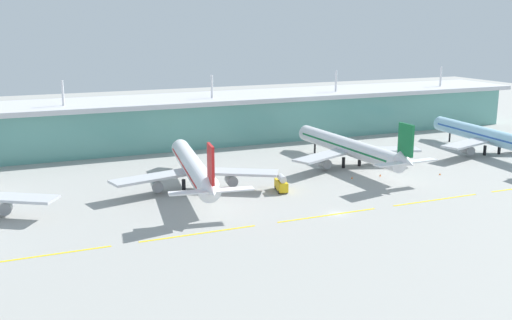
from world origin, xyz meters
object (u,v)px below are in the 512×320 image
Objects in this scene: airliner_far_middle at (350,147)px; safety_cone_nose_front at (380,175)px; safety_cone_left_wingtip at (352,178)px; safety_cone_right_wingtip at (440,174)px; fuel_truck at (281,184)px; airliner_farthest at (490,137)px; airliner_near_middle at (194,168)px.

airliner_far_middle is 95.65× the size of safety_cone_nose_front.
safety_cone_left_wingtip is 1.00× the size of safety_cone_right_wingtip.
airliner_far_middle is 39.48m from fuel_truck.
safety_cone_right_wingtip is at bearing -47.15° from airliner_far_middle.
airliner_farthest reaches higher than safety_cone_right_wingtip.
safety_cone_nose_front is 19.48m from safety_cone_right_wingtip.
airliner_far_middle is (57.00, 7.28, 0.00)m from airliner_near_middle.
airliner_farthest is at bearing 11.92° from safety_cone_nose_front.
safety_cone_nose_front is 1.00× the size of safety_cone_right_wingtip.
airliner_near_middle is at bearing 152.77° from fuel_truck.
airliner_near_middle reaches higher than safety_cone_right_wingtip.
safety_cone_right_wingtip is at bearing -18.39° from safety_cone_nose_front.
fuel_truck is at bearing 176.90° from safety_cone_right_wingtip.
safety_cone_nose_front is (58.80, -8.44, -6.10)m from airliner_near_middle.
airliner_far_middle is at bearing 7.28° from airliner_near_middle.
airliner_near_middle is 0.98× the size of airliner_far_middle.
airliner_farthest is at bearing 25.54° from safety_cone_right_wingtip.
safety_cone_nose_front is at bearing -168.08° from airliner_farthest.
airliner_far_middle is at bearing 96.54° from safety_cone_nose_front.
safety_cone_nose_front is at bearing 5.03° from fuel_truck.
safety_cone_right_wingtip is (54.69, -2.96, -1.91)m from fuel_truck.
safety_cone_left_wingtip is (-65.97, -10.91, -6.11)m from airliner_farthest.
airliner_farthest reaches higher than safety_cone_left_wingtip.
airliner_near_middle is 93.81× the size of safety_cone_right_wingtip.
safety_cone_nose_front is (36.21, 3.19, -1.91)m from fuel_truck.
airliner_near_middle is 93.81× the size of safety_cone_nose_front.
airliner_farthest is (114.95, 3.41, 0.00)m from airliner_near_middle.
safety_cone_nose_front and safety_cone_right_wingtip have the same top height.
safety_cone_left_wingtip is (-8.02, -14.78, -6.10)m from airliner_far_middle.
fuel_truck is 10.85× the size of safety_cone_left_wingtip.
airliner_farthest reaches higher than fuel_truck.
airliner_farthest is 100.31× the size of safety_cone_right_wingtip.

